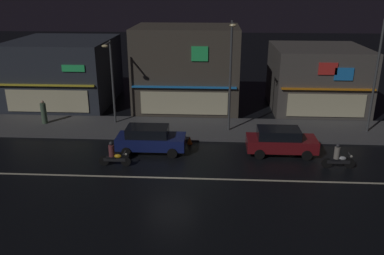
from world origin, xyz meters
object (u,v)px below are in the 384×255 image
(streetlamp_west, at_px, (111,75))
(motorcycle_following, at_px, (113,156))
(streetlamp_east, at_px, (378,69))
(traffic_cone, at_px, (190,140))
(pedestrian_on_sidewalk, at_px, (44,113))
(parked_car_trailing, at_px, (281,141))
(motorcycle_lead, at_px, (338,158))
(streetlamp_mid, at_px, (231,69))
(parked_car_near_kerb, at_px, (150,139))

(streetlamp_west, height_order, motorcycle_following, streetlamp_west)
(streetlamp_east, relative_size, traffic_cone, 14.19)
(pedestrian_on_sidewalk, distance_m, traffic_cone, 11.63)
(streetlamp_west, bearing_deg, parked_car_trailing, -22.09)
(pedestrian_on_sidewalk, height_order, motorcycle_following, pedestrian_on_sidewalk)
(streetlamp_east, xyz_separation_m, parked_car_trailing, (-6.78, -3.81, -3.83))
(motorcycle_lead, bearing_deg, traffic_cone, 155.57)
(streetlamp_west, bearing_deg, streetlamp_mid, -7.83)
(parked_car_near_kerb, relative_size, parked_car_trailing, 1.00)
(streetlamp_mid, distance_m, traffic_cone, 5.57)
(pedestrian_on_sidewalk, relative_size, motorcycle_lead, 0.94)
(parked_car_trailing, xyz_separation_m, traffic_cone, (-5.75, 1.29, -0.59))
(parked_car_near_kerb, bearing_deg, streetlamp_mid, 35.99)
(streetlamp_west, distance_m, parked_car_trailing, 12.92)
(streetlamp_west, xyz_separation_m, traffic_cone, (5.90, -3.44, -3.55))
(streetlamp_east, distance_m, traffic_cone, 13.52)
(streetlamp_west, height_order, streetlamp_east, streetlamp_east)
(streetlamp_east, bearing_deg, motorcycle_following, -159.87)
(parked_car_near_kerb, height_order, parked_car_trailing, same)
(pedestrian_on_sidewalk, xyz_separation_m, motorcycle_following, (6.95, -6.78, -0.32))
(streetlamp_west, bearing_deg, pedestrian_on_sidewalk, -176.94)
(motorcycle_lead, bearing_deg, motorcycle_following, 177.51)
(streetlamp_east, xyz_separation_m, traffic_cone, (-12.53, -2.52, -4.42))
(streetlamp_mid, distance_m, streetlamp_east, 9.87)
(streetlamp_mid, bearing_deg, motorcycle_lead, -41.84)
(streetlamp_west, distance_m, motorcycle_lead, 16.40)
(parked_car_trailing, bearing_deg, parked_car_near_kerb, -179.10)
(motorcycle_following, bearing_deg, parked_car_near_kerb, 53.82)
(motorcycle_lead, height_order, traffic_cone, motorcycle_lead)
(streetlamp_east, height_order, motorcycle_following, streetlamp_east)
(traffic_cone, bearing_deg, parked_car_trailing, -12.64)
(streetlamp_mid, height_order, parked_car_trailing, streetlamp_mid)
(motorcycle_following, bearing_deg, parked_car_trailing, 16.48)
(pedestrian_on_sidewalk, bearing_deg, streetlamp_mid, 80.40)
(traffic_cone, bearing_deg, streetlamp_west, 149.78)
(streetlamp_west, bearing_deg, motorcycle_lead, -24.36)
(parked_car_near_kerb, height_order, motorcycle_following, parked_car_near_kerb)
(streetlamp_mid, relative_size, parked_car_trailing, 1.78)
(streetlamp_east, xyz_separation_m, motorcycle_following, (-16.76, -6.14, -4.06))
(parked_car_near_kerb, bearing_deg, parked_car_trailing, 0.90)
(motorcycle_following, xyz_separation_m, traffic_cone, (4.23, 3.62, -0.36))
(parked_car_near_kerb, distance_m, motorcycle_following, 2.87)
(traffic_cone, bearing_deg, streetlamp_east, 11.38)
(parked_car_trailing, relative_size, motorcycle_following, 2.26)
(pedestrian_on_sidewalk, height_order, parked_car_trailing, pedestrian_on_sidewalk)
(streetlamp_mid, relative_size, parked_car_near_kerb, 1.78)
(streetlamp_east, distance_m, parked_car_trailing, 8.67)
(traffic_cone, bearing_deg, streetlamp_mid, 40.44)
(traffic_cone, bearing_deg, motorcycle_following, -139.42)
(pedestrian_on_sidewalk, distance_m, motorcycle_following, 9.71)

